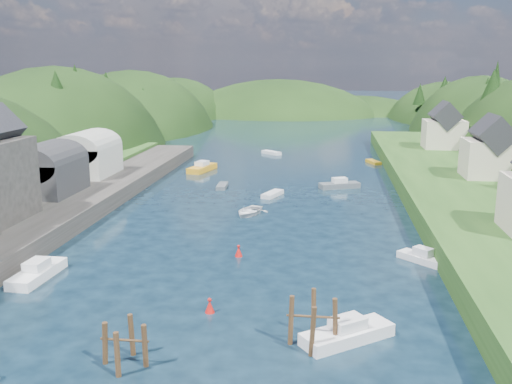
# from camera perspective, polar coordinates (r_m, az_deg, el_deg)

# --- Properties ---
(ground) EXTENTS (600.00, 600.00, 0.00)m
(ground) POSITION_cam_1_polar(r_m,az_deg,el_deg) (82.48, 1.93, 0.63)
(ground) COLOR black
(ground) RESTS_ON ground
(hillside_left) EXTENTS (44.00, 245.56, 52.00)m
(hillside_left) POSITION_cam_1_polar(r_m,az_deg,el_deg) (120.32, -18.77, -0.10)
(hillside_left) COLOR black
(hillside_left) RESTS_ON ground
(far_hills) EXTENTS (103.00, 68.00, 44.00)m
(far_hills) POSITION_cam_1_polar(r_m,az_deg,el_deg) (206.32, 5.47, 4.85)
(far_hills) COLOR black
(far_hills) RESTS_ON ground
(hill_trees) EXTENTS (91.17, 149.61, 12.72)m
(hill_trees) POSITION_cam_1_polar(r_m,az_deg,el_deg) (95.12, 2.61, 9.06)
(hill_trees) COLOR black
(hill_trees) RESTS_ON ground
(quay_left) EXTENTS (12.00, 110.00, 2.00)m
(quay_left) POSITION_cam_1_polar(r_m,az_deg,el_deg) (61.50, -23.85, -3.74)
(quay_left) COLOR #2D2B28
(quay_left) RESTS_ON ground
(boat_sheds) EXTENTS (7.00, 21.00, 7.50)m
(boat_sheds) POSITION_cam_1_polar(r_m,az_deg,el_deg) (77.87, -18.30, 3.22)
(boat_sheds) COLOR #2D2D30
(boat_sheds) RESTS_ON quay_left
(terrace_right) EXTENTS (16.00, 120.00, 2.40)m
(terrace_right) POSITION_cam_1_polar(r_m,az_deg,el_deg) (74.24, 20.76, -0.62)
(terrace_right) COLOR #234719
(terrace_right) RESTS_ON ground
(right_bank_cottages) EXTENTS (9.00, 59.24, 8.41)m
(right_bank_cottages) POSITION_cam_1_polar(r_m,az_deg,el_deg) (82.09, 21.74, 3.82)
(right_bank_cottages) COLOR beige
(right_bank_cottages) RESTS_ON terrace_right
(piling_cluster_near) EXTENTS (2.90, 2.74, 3.29)m
(piling_cluster_near) POSITION_cam_1_polar(r_m,az_deg,el_deg) (35.22, -12.96, -15.02)
(piling_cluster_near) COLOR #382314
(piling_cluster_near) RESTS_ON ground
(piling_cluster_far) EXTENTS (3.31, 3.08, 3.84)m
(piling_cluster_far) POSITION_cam_1_polar(r_m,az_deg,el_deg) (36.60, 5.72, -13.13)
(piling_cluster_far) COLOR #382314
(piling_cluster_far) RESTS_ON ground
(channel_buoy_near) EXTENTS (0.70, 0.70, 1.10)m
(channel_buoy_near) POSITION_cam_1_polar(r_m,az_deg,el_deg) (41.32, -4.65, -11.31)
(channel_buoy_near) COLOR #B0110E
(channel_buoy_near) RESTS_ON ground
(channel_buoy_far) EXTENTS (0.70, 0.70, 1.10)m
(channel_buoy_far) POSITION_cam_1_polar(r_m,az_deg,el_deg) (52.47, -1.75, -5.95)
(channel_buoy_far) COLOR #B0110E
(channel_buoy_far) RESTS_ON ground
(moored_boats) EXTENTS (35.44, 86.23, 1.80)m
(moored_boats) POSITION_cam_1_polar(r_m,az_deg,el_deg) (67.36, -1.12, -1.74)
(moored_boats) COLOR white
(moored_boats) RESTS_ON ground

